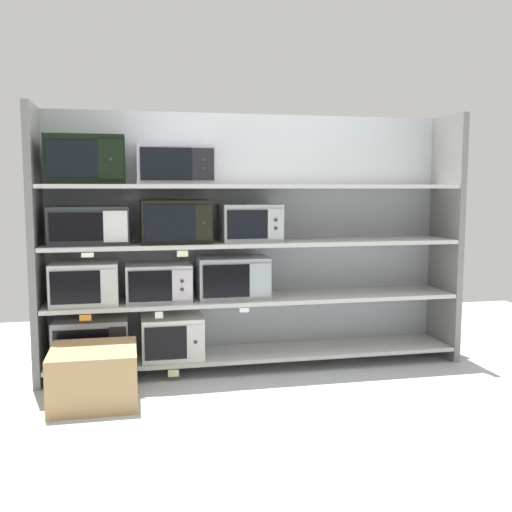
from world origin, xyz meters
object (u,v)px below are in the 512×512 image
(microwave_1, at_px, (172,336))
(microwave_7, at_px, (250,223))
(shipping_carton, at_px, (94,375))
(microwave_8, at_px, (86,160))
(microwave_4, at_px, (232,277))
(microwave_0, at_px, (91,340))
(microwave_3, at_px, (159,282))
(microwave_5, at_px, (89,225))
(microwave_6, at_px, (176,221))
(microwave_2, at_px, (85,283))
(microwave_9, at_px, (175,165))

(microwave_1, xyz_separation_m, microwave_7, (0.60, 0.00, 0.84))
(shipping_carton, bearing_deg, microwave_8, 94.49)
(shipping_carton, bearing_deg, microwave_7, 25.35)
(microwave_4, bearing_deg, shipping_carton, -151.73)
(microwave_0, height_order, microwave_3, microwave_3)
(shipping_carton, bearing_deg, microwave_5, 93.56)
(microwave_3, bearing_deg, microwave_1, 0.12)
(microwave_6, distance_m, shipping_carton, 1.24)
(microwave_3, distance_m, microwave_6, 0.47)
(microwave_1, relative_size, microwave_5, 0.81)
(microwave_0, bearing_deg, microwave_2, 179.93)
(microwave_0, relative_size, microwave_9, 0.97)
(microwave_0, distance_m, microwave_4, 1.13)
(microwave_1, xyz_separation_m, microwave_8, (-0.58, 0.00, 1.29))
(microwave_2, distance_m, microwave_4, 1.07)
(microwave_9, bearing_deg, microwave_1, 179.72)
(microwave_8, bearing_deg, microwave_0, -177.92)
(microwave_2, bearing_deg, microwave_7, -0.00)
(microwave_2, distance_m, microwave_3, 0.52)
(microwave_5, bearing_deg, microwave_4, -0.01)
(microwave_3, bearing_deg, microwave_7, 0.02)
(microwave_8, height_order, microwave_9, microwave_8)
(microwave_7, distance_m, microwave_8, 1.26)
(microwave_5, bearing_deg, microwave_0, -179.00)
(microwave_4, bearing_deg, microwave_0, 180.00)
(microwave_0, height_order, shipping_carton, microwave_0)
(microwave_1, relative_size, microwave_3, 0.95)
(microwave_2, xyz_separation_m, microwave_3, (0.52, -0.00, -0.01))
(microwave_1, height_order, microwave_5, microwave_5)
(microwave_6, height_order, microwave_8, microwave_8)
(microwave_1, bearing_deg, shipping_carton, -134.97)
(microwave_1, bearing_deg, microwave_5, 179.97)
(microwave_2, relative_size, microwave_6, 0.94)
(microwave_1, relative_size, microwave_2, 0.95)
(microwave_1, height_order, microwave_7, microwave_7)
(microwave_7, xyz_separation_m, microwave_8, (-1.17, 0.00, 0.46))
(microwave_3, bearing_deg, microwave_4, 0.02)
(microwave_2, height_order, microwave_6, microwave_6)
(microwave_1, relative_size, microwave_4, 0.84)
(microwave_1, bearing_deg, microwave_0, 180.00)
(microwave_0, xyz_separation_m, shipping_carton, (0.05, -0.54, -0.10))
(microwave_2, xyz_separation_m, microwave_6, (0.65, -0.00, 0.43))
(microwave_7, bearing_deg, microwave_2, 180.00)
(microwave_0, relative_size, microwave_2, 1.12)
(microwave_2, relative_size, microwave_7, 1.06)
(microwave_8, bearing_deg, microwave_4, -0.01)
(microwave_3, height_order, microwave_5, microwave_5)
(microwave_1, relative_size, microwave_8, 0.83)
(microwave_3, relative_size, microwave_4, 0.89)
(microwave_0, distance_m, microwave_8, 1.29)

